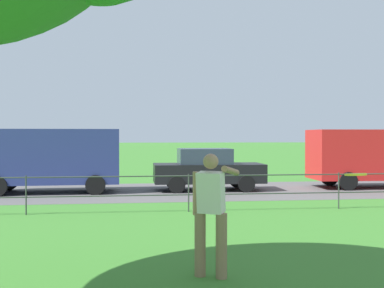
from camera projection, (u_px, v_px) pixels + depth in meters
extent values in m
cube|color=#565454|center=(172.00, 191.00, 18.47)|extent=(80.00, 6.21, 0.01)
cylinder|color=#333833|center=(26.00, 195.00, 12.94)|extent=(0.04, 0.04, 1.00)
cylinder|color=#333833|center=(189.00, 193.00, 13.48)|extent=(0.04, 0.04, 1.00)
cylinder|color=#333833|center=(339.00, 191.00, 14.02)|extent=(0.04, 0.04, 1.00)
cylinder|color=#333833|center=(189.00, 195.00, 13.48)|extent=(33.26, 0.03, 0.03)
cylinder|color=#333833|center=(189.00, 176.00, 13.47)|extent=(33.26, 0.03, 0.03)
cylinder|color=#846B4C|center=(200.00, 244.00, 7.29)|extent=(0.16, 0.16, 0.92)
cylinder|color=#846B4C|center=(221.00, 246.00, 7.17)|extent=(0.16, 0.16, 0.92)
cube|color=silver|center=(211.00, 192.00, 7.22)|extent=(0.45, 0.42, 0.60)
sphere|color=#A87A5B|center=(211.00, 161.00, 7.21)|extent=(0.22, 0.22, 0.22)
cylinder|color=#A87A5B|center=(231.00, 171.00, 7.42)|extent=(0.38, 0.59, 0.18)
cylinder|color=#A87A5B|center=(196.00, 193.00, 7.30)|extent=(0.09, 0.09, 0.62)
cylinder|color=yellow|center=(356.00, 174.00, 6.36)|extent=(0.37, 0.37, 0.04)
cube|color=navy|center=(47.00, 156.00, 17.99)|extent=(5.05, 2.09, 1.90)
cube|color=#283342|center=(105.00, 147.00, 18.29)|extent=(0.16, 1.67, 0.76)
cylinder|color=black|center=(97.00, 180.00, 19.19)|extent=(0.69, 0.26, 0.68)
cylinder|color=black|center=(95.00, 185.00, 17.35)|extent=(0.69, 0.26, 0.68)
cylinder|color=black|center=(8.00, 181.00, 18.69)|extent=(0.69, 0.26, 0.68)
cube|color=black|center=(208.00, 173.00, 18.75)|extent=(4.03, 1.76, 0.68)
cube|color=#2D3847|center=(204.00, 156.00, 18.73)|extent=(1.92, 1.55, 0.56)
cylinder|color=black|center=(237.00, 180.00, 19.70)|extent=(0.60, 0.21, 0.60)
cylinder|color=black|center=(246.00, 184.00, 18.10)|extent=(0.60, 0.21, 0.60)
cylinder|color=black|center=(173.00, 181.00, 19.42)|extent=(0.60, 0.21, 0.60)
cylinder|color=black|center=(177.00, 185.00, 17.82)|extent=(0.60, 0.21, 0.60)
cube|color=red|center=(376.00, 154.00, 19.80)|extent=(5.07, 2.14, 1.90)
cylinder|color=black|center=(329.00, 177.00, 20.60)|extent=(0.69, 0.26, 0.68)
cylinder|color=black|center=(348.00, 181.00, 18.74)|extent=(0.69, 0.26, 0.68)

